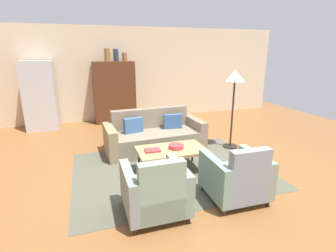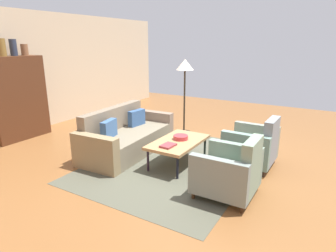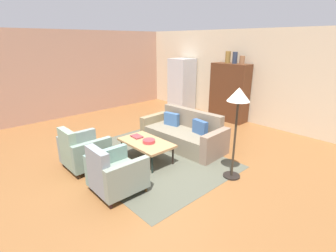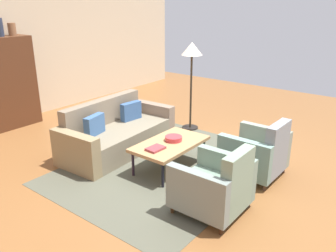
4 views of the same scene
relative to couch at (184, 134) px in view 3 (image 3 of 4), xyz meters
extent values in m
plane|color=brown|center=(0.28, -1.28, -0.29)|extent=(11.41, 11.41, 0.00)
cube|color=beige|center=(0.28, 2.93, 1.11)|extent=(9.51, 0.12, 2.80)
cube|color=tan|center=(-4.48, -1.28, 1.11)|extent=(0.12, 8.41, 2.80)
cube|color=#515343|center=(0.00, -1.14, -0.28)|extent=(3.40, 2.60, 0.01)
cube|color=#7A705B|center=(0.00, -0.09, -0.08)|extent=(1.79, 0.99, 0.42)
cube|color=#7B6C58|center=(-0.01, 0.27, 0.14)|extent=(1.75, 0.27, 0.86)
cube|color=#846C5A|center=(0.96, -0.04, 0.02)|extent=(0.23, 0.91, 0.62)
cube|color=#897654|center=(-0.95, -0.14, 0.02)|extent=(0.23, 0.91, 0.62)
cube|color=#355688|center=(0.45, 0.04, 0.29)|extent=(0.41, 0.16, 0.32)
cube|color=#3B5E8E|center=(-0.45, -0.01, 0.29)|extent=(0.42, 0.20, 0.32)
cylinder|color=black|center=(-0.53, -0.91, -0.10)|extent=(0.04, 0.04, 0.38)
cylinder|color=black|center=(0.53, -0.91, -0.10)|extent=(0.04, 0.04, 0.38)
cylinder|color=black|center=(-0.53, -1.47, -0.10)|extent=(0.04, 0.04, 0.38)
cylinder|color=black|center=(0.53, -1.47, -0.10)|extent=(0.04, 0.04, 0.38)
cube|color=tan|center=(0.00, -1.19, 0.12)|extent=(1.20, 0.70, 0.05)
cylinder|color=#3B2917|center=(-0.94, -1.95, -0.24)|extent=(0.05, 0.05, 0.10)
cylinder|color=black|center=(-0.26, -1.95, -0.24)|extent=(0.05, 0.05, 0.10)
cylinder|color=#352112|center=(-0.94, -2.63, -0.24)|extent=(0.05, 0.05, 0.10)
cylinder|color=black|center=(-0.26, -2.63, -0.24)|extent=(0.05, 0.05, 0.10)
cube|color=gray|center=(-0.60, -2.29, -0.04)|extent=(0.56, 0.80, 0.30)
cube|color=gray|center=(-0.60, -2.62, 0.20)|extent=(0.56, 0.14, 0.78)
cube|color=gray|center=(-0.94, -2.29, 0.09)|extent=(0.12, 0.80, 0.56)
cube|color=gray|center=(-0.26, -2.29, 0.09)|extent=(0.12, 0.80, 0.56)
cylinder|color=#3B2B1B|center=(0.27, -1.94, -0.24)|extent=(0.05, 0.05, 0.10)
cylinder|color=#3B2A12|center=(0.95, -1.95, -0.24)|extent=(0.05, 0.05, 0.10)
cylinder|color=#3B2A20|center=(0.26, -2.62, -0.24)|extent=(0.05, 0.05, 0.10)
cylinder|color=#371F1B|center=(0.94, -2.63, -0.24)|extent=(0.05, 0.05, 0.10)
cube|color=gray|center=(0.60, -2.29, -0.04)|extent=(0.57, 0.81, 0.30)
cube|color=gray|center=(0.60, -2.62, 0.20)|extent=(0.56, 0.15, 0.78)
cube|color=gray|center=(0.26, -2.28, 0.09)|extent=(0.13, 0.80, 0.56)
cube|color=gray|center=(0.94, -2.29, 0.09)|extent=(0.13, 0.80, 0.56)
cylinder|color=#BA353B|center=(0.09, -1.19, 0.18)|extent=(0.26, 0.26, 0.07)
cube|color=brown|center=(-0.34, -1.18, 0.16)|extent=(0.27, 0.20, 0.03)
cube|color=#502B18|center=(-0.52, 2.58, 0.61)|extent=(1.20, 0.50, 1.80)
cube|color=#3B1B21|center=(-0.82, 2.83, 0.61)|extent=(0.56, 0.01, 1.51)
cube|color=#332812|center=(-0.22, 2.83, 0.61)|extent=(0.56, 0.01, 1.51)
cylinder|color=olive|center=(-0.67, 2.58, 1.69)|extent=(0.16, 0.16, 0.36)
cylinder|color=#2A3448|center=(-0.42, 2.58, 1.68)|extent=(0.15, 0.15, 0.34)
cylinder|color=#8C5C3B|center=(-0.17, 2.58, 1.63)|extent=(0.15, 0.15, 0.24)
cube|color=#B7BABF|center=(-2.54, 2.48, 0.64)|extent=(0.80, 0.70, 1.85)
cylinder|color=#99999E|center=(-2.49, 2.85, 0.73)|extent=(0.02, 0.02, 0.70)
cylinder|color=black|center=(1.67, -0.43, -0.27)|extent=(0.32, 0.32, 0.03)
cylinder|color=#32291E|center=(1.67, -0.43, 0.47)|extent=(0.04, 0.04, 1.45)
cone|color=beige|center=(1.67, -0.43, 1.31)|extent=(0.40, 0.40, 0.24)
camera|label=1|loc=(-1.35, -5.18, 1.81)|focal=27.42mm
camera|label=2|loc=(-4.18, -3.47, 1.80)|focal=30.88mm
camera|label=3|loc=(3.99, -4.23, 2.20)|focal=27.08mm
camera|label=4|loc=(-3.88, -4.15, 2.19)|focal=37.31mm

